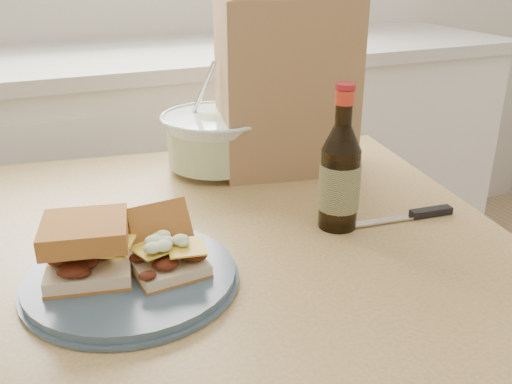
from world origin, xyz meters
name	(u,v)px	position (x,y,z in m)	size (l,w,h in m)	color
cabinet_run	(159,189)	(0.00, 1.70, 0.47)	(2.50, 0.64, 0.94)	white
dining_table	(237,288)	(-0.09, 0.74, 0.66)	(1.06, 1.06, 0.77)	tan
plate	(131,277)	(-0.29, 0.65, 0.78)	(0.31, 0.31, 0.02)	#405567
sandwich_left	(87,248)	(-0.34, 0.66, 0.84)	(0.14, 0.13, 0.09)	beige
sandwich_right	(166,248)	(-0.23, 0.65, 0.82)	(0.11, 0.15, 0.09)	beige
coleslaw_bowl	(217,143)	(-0.01, 1.05, 0.84)	(0.24, 0.24, 0.24)	white
beer_bottle	(340,176)	(0.09, 0.69, 0.87)	(0.07, 0.07, 0.26)	black
knife	(419,214)	(0.25, 0.67, 0.78)	(0.21, 0.04, 0.01)	silver
paper_bag	(286,86)	(0.14, 1.00, 0.96)	(0.28, 0.18, 0.37)	#A17C4E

